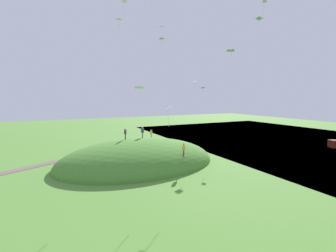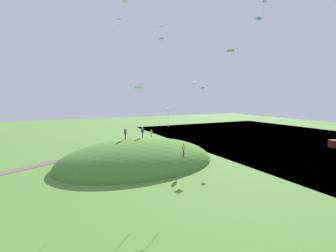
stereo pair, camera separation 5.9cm
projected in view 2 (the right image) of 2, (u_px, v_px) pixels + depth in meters
ground_plane at (185, 155)px, 39.77m from camera, size 160.00×160.00×0.00m
lake_water at (299, 142)px, 52.76m from camera, size 50.11×80.00×0.40m
grass_hill at (138, 163)px, 34.92m from camera, size 23.58×16.07×7.24m
dirt_path at (40, 165)px, 33.84m from camera, size 10.09×6.08×0.04m
person_watching_kites at (125, 132)px, 34.59m from camera, size 0.49×0.49×1.67m
person_on_hilltop at (142, 131)px, 36.00m from camera, size 0.63×0.63×1.76m
person_walking_path at (151, 133)px, 40.31m from camera, size 0.50×0.50×1.58m
person_with_child at (184, 148)px, 31.12m from camera, size 0.63×0.63×1.69m
kite_1 at (162, 27)px, 35.87m from camera, size 1.33×1.24×2.10m
kite_2 at (216, 96)px, 41.47m from camera, size 0.72×0.77×1.20m
kite_3 at (161, 39)px, 37.42m from camera, size 0.91×0.67×1.22m
kite_4 at (259, 18)px, 31.60m from camera, size 0.89×1.11×1.23m
kite_5 at (195, 82)px, 32.34m from camera, size 0.60×0.81×1.77m
kite_6 at (231, 51)px, 34.69m from camera, size 1.28×1.30×1.51m
kite_7 at (203, 88)px, 41.47m from camera, size 1.09×0.94×1.20m
kite_8 at (264, 3)px, 29.13m from camera, size 0.75×0.79×1.68m
kite_9 at (169, 109)px, 26.03m from camera, size 1.14×1.28×2.31m
kite_11 at (139, 88)px, 29.99m from camera, size 1.36×1.25×1.48m
kite_12 at (119, 20)px, 36.21m from camera, size 1.02×0.94×1.19m
kite_13 at (124, 2)px, 32.69m from camera, size 0.84×0.87×1.73m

